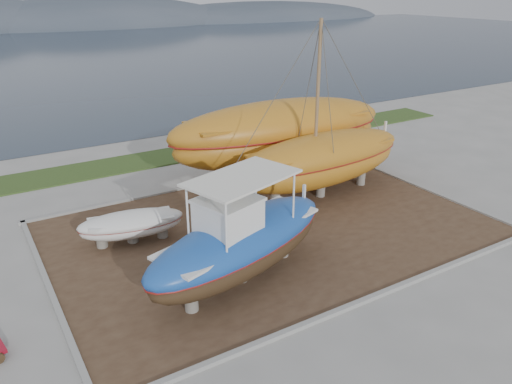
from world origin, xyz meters
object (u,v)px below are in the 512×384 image
white_dinghy (132,228)px  orange_sailboat (325,113)px  blue_caique (241,231)px  orange_bare_hull (280,141)px

white_dinghy → orange_sailboat: orange_sailboat is taller
blue_caique → orange_bare_hull: 10.46m
white_dinghy → orange_bare_hull: size_ratio=0.34×
orange_sailboat → orange_bare_hull: bearing=91.4°
orange_sailboat → orange_bare_hull: size_ratio=0.78×
white_dinghy → orange_bare_hull: 9.83m
white_dinghy → orange_sailboat: 10.14m
white_dinghy → orange_bare_hull: bearing=28.7°
blue_caique → white_dinghy: blue_caique is taller
orange_sailboat → blue_caique: bearing=-150.4°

